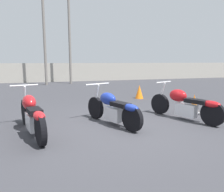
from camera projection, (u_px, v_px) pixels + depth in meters
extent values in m
plane|color=#38383D|center=(119.00, 128.00, 4.99)|extent=(60.00, 60.00, 0.00)
cube|color=#9E998E|center=(69.00, 72.00, 16.15)|extent=(40.00, 0.04, 1.36)
cylinder|color=slate|center=(44.00, 29.00, 13.42)|extent=(0.16, 0.16, 6.95)
cylinder|color=slate|center=(69.00, 15.00, 14.05)|extent=(0.16, 0.16, 8.92)
cylinder|color=black|center=(25.00, 112.00, 5.25)|extent=(0.24, 0.61, 0.60)
cylinder|color=black|center=(40.00, 130.00, 3.90)|extent=(0.24, 0.61, 0.60)
cube|color=silver|center=(33.00, 122.00, 4.51)|extent=(0.33, 0.60, 0.33)
ellipsoid|color=red|center=(29.00, 102.00, 4.68)|extent=(0.40, 0.59, 0.32)
cube|color=black|center=(35.00, 111.00, 4.24)|extent=(0.34, 0.50, 0.10)
ellipsoid|color=red|center=(39.00, 116.00, 3.90)|extent=(0.30, 0.48, 0.16)
cylinder|color=silver|center=(24.00, 85.00, 5.06)|extent=(0.61, 0.19, 0.04)
cylinder|color=silver|center=(25.00, 99.00, 5.15)|extent=(0.11, 0.25, 0.64)
cylinder|color=silver|center=(40.00, 126.00, 4.45)|extent=(0.24, 0.70, 0.07)
cylinder|color=black|center=(96.00, 108.00, 5.76)|extent=(0.31, 0.57, 0.58)
cylinder|color=black|center=(132.00, 119.00, 4.69)|extent=(0.31, 0.57, 0.58)
cube|color=silver|center=(114.00, 114.00, 5.18)|extent=(0.37, 0.54, 0.32)
ellipsoid|color=navy|center=(108.00, 99.00, 5.30)|extent=(0.43, 0.58, 0.30)
cube|color=black|center=(120.00, 105.00, 4.95)|extent=(0.41, 0.55, 0.10)
ellipsoid|color=navy|center=(131.00, 108.00, 4.69)|extent=(0.35, 0.48, 0.16)
cylinder|color=silver|center=(98.00, 84.00, 5.58)|extent=(0.67, 0.30, 0.04)
cylinder|color=silver|center=(97.00, 96.00, 5.67)|extent=(0.14, 0.25, 0.62)
cylinder|color=silver|center=(121.00, 117.00, 5.15)|extent=(0.29, 0.57, 0.07)
cylinder|color=black|center=(160.00, 104.00, 6.28)|extent=(0.31, 0.57, 0.58)
cylinder|color=black|center=(213.00, 114.00, 5.09)|extent=(0.31, 0.57, 0.58)
cube|color=silver|center=(186.00, 110.00, 5.63)|extent=(0.40, 0.59, 0.32)
ellipsoid|color=#AD1419|center=(178.00, 95.00, 5.78)|extent=(0.45, 0.57, 0.33)
cube|color=black|center=(196.00, 101.00, 5.39)|extent=(0.43, 0.60, 0.10)
ellipsoid|color=#AD1419|center=(211.00, 104.00, 5.09)|extent=(0.35, 0.48, 0.16)
cylinder|color=silver|center=(164.00, 82.00, 6.11)|extent=(0.59, 0.27, 0.04)
cylinder|color=silver|center=(162.00, 93.00, 6.20)|extent=(0.14, 0.25, 0.62)
cylinder|color=silver|center=(194.00, 113.00, 5.60)|extent=(0.29, 0.58, 0.07)
cone|color=orange|center=(194.00, 103.00, 6.62)|extent=(0.26, 0.26, 0.51)
cone|color=orange|center=(139.00, 92.00, 8.88)|extent=(0.33, 0.33, 0.54)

